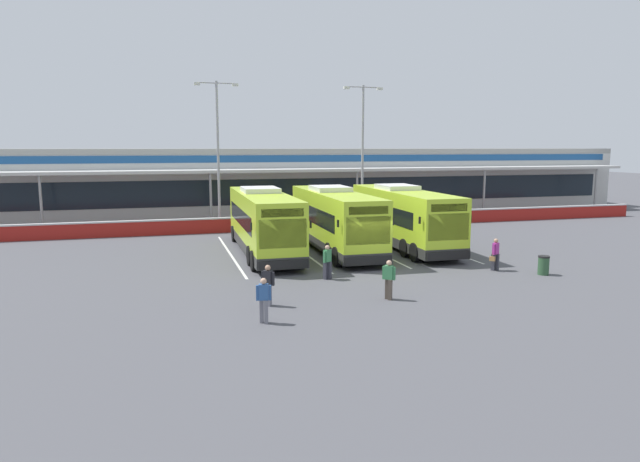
{
  "coord_description": "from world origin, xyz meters",
  "views": [
    {
      "loc": [
        -10.02,
        -26.05,
        6.12
      ],
      "look_at": [
        -1.75,
        3.0,
        1.6
      ],
      "focal_mm": 31.44,
      "sensor_mm": 36.0,
      "label": 1
    }
  ],
  "objects": [
    {
      "name": "litter_bin",
      "position": [
        7.68,
        -3.47,
        0.47
      ],
      "size": [
        0.54,
        0.54,
        0.93
      ],
      "color": "#2D5133",
      "rests_on": "ground"
    },
    {
      "name": "bay_stripe_mid_west",
      "position": [
        2.1,
        6.0,
        0.0
      ],
      "size": [
        0.14,
        13.0,
        0.01
      ],
      "primitive_type": "cube",
      "color": "silver",
      "rests_on": "ground"
    },
    {
      "name": "coach_bus_leftmost",
      "position": [
        -4.39,
        5.78,
        1.79
      ],
      "size": [
        3.07,
        12.2,
        3.78
      ],
      "color": "#B7DB2D",
      "rests_on": "ground"
    },
    {
      "name": "bay_stripe_west",
      "position": [
        -2.1,
        6.0,
        0.0
      ],
      "size": [
        0.14,
        13.0,
        0.01
      ],
      "primitive_type": "cube",
      "color": "silver",
      "rests_on": "ground"
    },
    {
      "name": "terminal_building",
      "position": [
        -0.0,
        26.91,
        3.01
      ],
      "size": [
        70.0,
        13.0,
        6.0
      ],
      "color": "silver",
      "rests_on": "ground"
    },
    {
      "name": "pedestrian_child",
      "position": [
        -6.71,
        -7.23,
        0.87
      ],
      "size": [
        0.54,
        0.35,
        1.62
      ],
      "color": "slate",
      "rests_on": "ground"
    },
    {
      "name": "coach_bus_centre",
      "position": [
        4.33,
        5.67,
        1.79
      ],
      "size": [
        3.07,
        12.2,
        3.78
      ],
      "color": "#B7DB2D",
      "rests_on": "ground"
    },
    {
      "name": "pedestrian_with_handbag",
      "position": [
        5.96,
        -1.99,
        0.86
      ],
      "size": [
        0.63,
        0.47,
        1.62
      ],
      "color": "#33333D",
      "rests_on": "ground"
    },
    {
      "name": "pedestrian_near_bin",
      "position": [
        -6.16,
        -5.12,
        0.87
      ],
      "size": [
        0.48,
        0.42,
        1.62
      ],
      "color": "slate",
      "rests_on": "ground"
    },
    {
      "name": "lamp_post_centre",
      "position": [
        5.73,
        16.77,
        6.29
      ],
      "size": [
        3.24,
        0.28,
        11.0
      ],
      "color": "#9E9EA3",
      "rests_on": "ground"
    },
    {
      "name": "bay_stripe_centre",
      "position": [
        6.3,
        6.0,
        0.0
      ],
      "size": [
        0.14,
        13.0,
        0.01
      ],
      "primitive_type": "cube",
      "color": "silver",
      "rests_on": "ground"
    },
    {
      "name": "coach_bus_left_centre",
      "position": [
        -0.11,
        5.62,
        1.79
      ],
      "size": [
        3.07,
        12.2,
        3.78
      ],
      "color": "#B7DB2D",
      "rests_on": "ground"
    },
    {
      "name": "bay_stripe_far_west",
      "position": [
        -6.3,
        6.0,
        0.0
      ],
      "size": [
        0.14,
        13.0,
        0.01
      ],
      "primitive_type": "cube",
      "color": "silver",
      "rests_on": "ground"
    },
    {
      "name": "pedestrian_approaching_bus",
      "position": [
        -1.29,
        -5.56,
        0.87
      ],
      "size": [
        0.47,
        0.42,
        1.62
      ],
      "color": "#4C4238",
      "rests_on": "ground"
    },
    {
      "name": "ground_plane",
      "position": [
        0.0,
        0.0,
        0.0
      ],
      "size": [
        200.0,
        200.0,
        0.0
      ],
      "primitive_type": "plane",
      "color": "#4C4C51"
    },
    {
      "name": "lamp_post_west",
      "position": [
        -5.75,
        17.09,
        6.29
      ],
      "size": [
        3.24,
        0.28,
        11.0
      ],
      "color": "#9E9EA3",
      "rests_on": "ground"
    },
    {
      "name": "pedestrian_in_dark_coat",
      "position": [
        -2.68,
        -1.5,
        0.87
      ],
      "size": [
        0.49,
        0.39,
        1.62
      ],
      "color": "#33333D",
      "rests_on": "ground"
    },
    {
      "name": "red_barrier_wall",
      "position": [
        0.0,
        14.5,
        0.56
      ],
      "size": [
        60.0,
        0.4,
        1.1
      ],
      "color": "maroon",
      "rests_on": "ground"
    }
  ]
}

